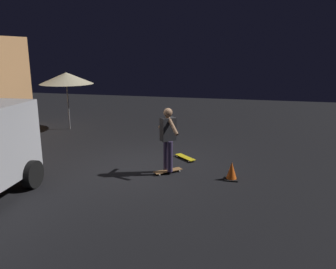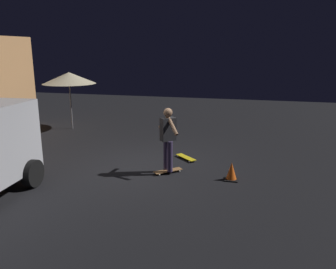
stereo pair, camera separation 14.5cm
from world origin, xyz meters
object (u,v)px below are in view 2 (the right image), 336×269
Objects in this scene: patio_umbrella at (69,78)px; skateboard_spare at (186,157)px; skateboard_ridden at (168,171)px; traffic_cone at (231,172)px; skater at (168,135)px.

patio_umbrella is 3.26× the size of skateboard_spare.
patio_umbrella is at bearing 51.65° from skateboard_ridden.
patio_umbrella reaches higher than traffic_cone.
skateboard_ridden is 0.43× the size of skater.
skateboard_spare is at bearing -10.48° from skateboard_ridden.
skateboard_ridden is at bearing -90.00° from skater.
patio_umbrella is at bearing 62.43° from skateboard_spare.
skater is at bearing 169.52° from skateboard_spare.
patio_umbrella is 6.35m from skateboard_spare.
traffic_cone is (-1.34, -1.43, 0.16)m from skateboard_spare.
skater is (0.00, 0.00, 0.98)m from skateboard_ridden.
skateboard_ridden is 1.67m from traffic_cone.
skater reaches higher than skateboard_ridden.
traffic_cone is (-0.09, -1.66, 0.16)m from skateboard_ridden.
skateboard_spare is 1.97m from traffic_cone.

